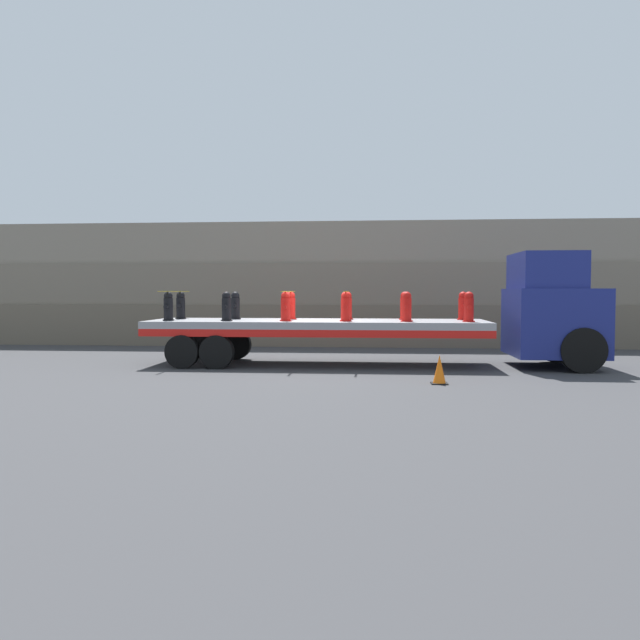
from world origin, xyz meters
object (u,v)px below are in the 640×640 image
(fire_hydrant_black_near_0, at_px, (168,307))
(fire_hydrant_black_near_1, at_px, (226,307))
(fire_hydrant_black_far_1, at_px, (235,306))
(fire_hydrant_red_far_4, at_px, (405,306))
(fire_hydrant_red_near_3, at_px, (346,307))
(truck_cab, at_px, (555,311))
(fire_hydrant_red_far_5, at_px, (463,306))
(fire_hydrant_red_near_4, at_px, (407,307))
(fire_hydrant_black_far_0, at_px, (181,306))
(fire_hydrant_red_far_2, at_px, (291,306))
(fire_hydrant_red_far_3, at_px, (347,306))
(fire_hydrant_red_near_2, at_px, (285,307))
(fire_hydrant_red_near_5, at_px, (469,307))
(flatbed_trailer, at_px, (299,328))
(traffic_cone, at_px, (439,370))

(fire_hydrant_black_near_0, relative_size, fire_hydrant_black_near_1, 1.00)
(fire_hydrant_black_far_1, xyz_separation_m, fire_hydrant_red_far_4, (4.95, 0.00, 0.00))
(fire_hydrant_red_far_4, bearing_deg, fire_hydrant_red_near_3, -146.03)
(truck_cab, bearing_deg, fire_hydrant_red_far_5, 167.01)
(fire_hydrant_black_near_1, xyz_separation_m, fire_hydrant_red_near_4, (4.95, 0.00, 0.00))
(fire_hydrant_black_far_0, bearing_deg, fire_hydrant_red_far_2, 0.00)
(fire_hydrant_black_far_0, distance_m, fire_hydrant_red_far_3, 4.95)
(fire_hydrant_black_near_0, relative_size, fire_hydrant_red_far_4, 1.00)
(fire_hydrant_black_near_0, xyz_separation_m, fire_hydrant_black_near_1, (1.65, 0.00, 0.00))
(fire_hydrant_black_near_1, xyz_separation_m, fire_hydrant_red_far_4, (4.95, 1.11, 0.00))
(truck_cab, height_order, fire_hydrant_red_near_2, truck_cab)
(fire_hydrant_black_far_1, relative_size, fire_hydrant_red_near_5, 1.00)
(truck_cab, distance_m, fire_hydrant_black_far_1, 9.03)
(flatbed_trailer, bearing_deg, fire_hydrant_red_near_5, -6.84)
(fire_hydrant_black_near_0, height_order, fire_hydrant_red_near_2, same)
(flatbed_trailer, height_order, fire_hydrant_red_near_2, fire_hydrant_red_near_2)
(fire_hydrant_red_far_2, bearing_deg, fire_hydrant_black_far_1, 180.00)
(fire_hydrant_red_far_2, bearing_deg, fire_hydrant_red_near_5, -12.66)
(fire_hydrant_red_near_4, bearing_deg, traffic_cone, -78.36)
(fire_hydrant_black_near_1, xyz_separation_m, fire_hydrant_red_far_2, (1.65, 1.11, 0.00))
(fire_hydrant_black_far_1, relative_size, fire_hydrant_red_far_5, 1.00)
(fire_hydrant_black_far_0, bearing_deg, fire_hydrant_red_near_5, -7.68)
(fire_hydrant_red_far_4, height_order, fire_hydrant_red_far_5, same)
(fire_hydrant_black_near_0, distance_m, fire_hydrant_red_near_2, 3.30)
(fire_hydrant_red_near_5, bearing_deg, flatbed_trailer, 173.16)
(fire_hydrant_red_far_4, xyz_separation_m, fire_hydrant_red_far_5, (1.65, 0.00, 0.00))
(fire_hydrant_black_far_1, xyz_separation_m, fire_hydrant_red_near_4, (4.95, -1.11, 0.00))
(fire_hydrant_red_far_3, distance_m, traffic_cone, 4.76)
(truck_cab, relative_size, fire_hydrant_red_far_5, 3.86)
(fire_hydrant_black_far_0, bearing_deg, fire_hydrant_red_far_4, 0.00)
(fire_hydrant_black_far_0, xyz_separation_m, fire_hydrant_black_near_1, (1.65, -1.11, 0.00))
(fire_hydrant_red_far_3, xyz_separation_m, traffic_cone, (2.24, -3.98, -1.33))
(fire_hydrant_black_near_0, distance_m, fire_hydrant_red_far_3, 5.08)
(fire_hydrant_red_near_3, height_order, fire_hydrant_red_near_5, same)
(fire_hydrant_red_near_5, bearing_deg, fire_hydrant_red_far_3, 161.38)
(fire_hydrant_red_far_4, bearing_deg, fire_hydrant_red_far_2, 180.00)
(fire_hydrant_red_near_4, bearing_deg, truck_cab, 7.80)
(truck_cab, xyz_separation_m, fire_hydrant_red_far_5, (-2.41, 0.56, 0.10))
(fire_hydrant_black_far_0, bearing_deg, truck_cab, -2.99)
(fire_hydrant_red_far_2, height_order, fire_hydrant_red_far_3, same)
(fire_hydrant_black_far_0, bearing_deg, fire_hydrant_red_near_3, -12.66)
(truck_cab, height_order, flatbed_trailer, truck_cab)
(flatbed_trailer, distance_m, fire_hydrant_red_far_2, 0.89)
(fire_hydrant_black_near_1, bearing_deg, truck_cab, 3.53)
(fire_hydrant_red_near_2, xyz_separation_m, fire_hydrant_red_near_5, (4.95, 0.00, 0.00))
(fire_hydrant_black_near_1, distance_m, fire_hydrant_red_far_5, 6.70)
(fire_hydrant_red_far_2, relative_size, fire_hydrant_red_near_5, 1.00)
(fire_hydrant_black_far_0, xyz_separation_m, fire_hydrant_red_far_3, (4.95, 0.00, 0.00))
(fire_hydrant_black_far_0, height_order, fire_hydrant_red_far_5, same)
(flatbed_trailer, bearing_deg, fire_hydrant_red_far_3, 22.63)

